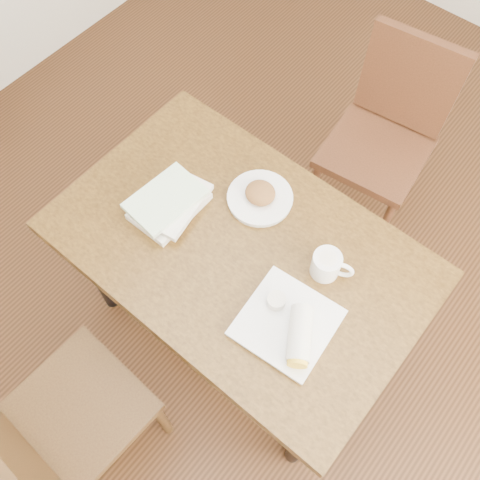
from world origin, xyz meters
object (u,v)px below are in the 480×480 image
Objects in this scene: coffee_mug at (327,265)px; plate_burrito at (291,326)px; chair_far at (388,128)px; plate_scone at (260,196)px; book_stack at (170,203)px; chair_near at (51,426)px; table at (240,258)px.

plate_burrito is at bearing -82.44° from coffee_mug.
coffee_mug is at bearing 97.56° from plate_burrito.
plate_scone is at bearing -98.89° from chair_far.
plate_scone is 0.31m from book_stack.
chair_far is 4.11× the size of plate_scone.
plate_scone is (-0.12, -0.75, 0.22)m from chair_far.
chair_near reaches higher than plate_scone.
coffee_mug is at bearing 21.94° from table.
table is 4.35× the size of book_stack.
chair_near is 4.11× the size of plate_scone.
table is at bearing 7.37° from book_stack.
coffee_mug is (0.27, 0.11, 0.13)m from table.
table is at bearing 81.55° from chair_near.
chair_near is at bearing -121.88° from plate_burrito.
table is at bearing 157.86° from plate_burrito.
coffee_mug reaches higher than plate_scone.
chair_far reaches higher than book_stack.
chair_near is 6.95× the size of coffee_mug.
chair_far is (0.05, 0.94, -0.12)m from table.
plate_scone is 0.81× the size of book_stack.
chair_far reaches higher than plate_scone.
plate_scone is at bearing 46.15° from book_stack.
coffee_mug is (0.34, -0.08, 0.03)m from plate_scone.
chair_far is 1.05m from book_stack.
table is 0.35m from plate_burrito.
plate_scone is at bearing 109.29° from table.
table is at bearing -158.06° from coffee_mug.
coffee_mug reaches higher than table.
chair_near is 1.03m from coffee_mug.
coffee_mug is at bearing 66.78° from chair_near.
book_stack is (-0.22, -0.23, 0.01)m from plate_scone.
chair_near is 1.02m from plate_scone.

